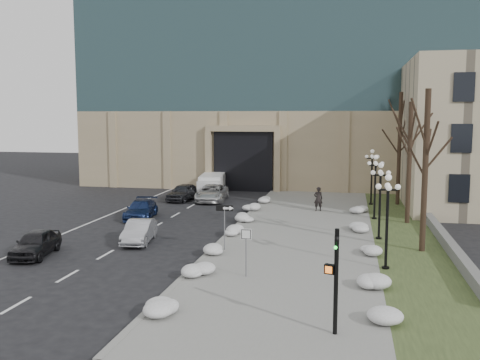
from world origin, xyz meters
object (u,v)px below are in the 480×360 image
object	(u,v)px
car_c	(141,209)
lamppost_c	(375,178)
car_b	(139,231)
pedestrian	(318,199)
box_truck	(212,185)
lamppost_a	(387,209)
lamppost_b	(380,190)
one_way_sign	(227,214)
traffic_signal	(335,284)
car_d	(212,193)
keep_sign	(246,242)
car_a	(36,243)
lamppost_d	(372,169)
car_e	(183,192)

from	to	relation	value
car_c	lamppost_c	distance (m)	17.25
car_b	pedestrian	xyz separation A→B (m)	(9.88, 12.30, 0.40)
box_truck	lamppost_a	xyz separation A→B (m)	(14.76, -22.82, 2.16)
car_c	car_b	bearing A→B (deg)	-78.34
box_truck	lamppost_b	size ratio (longest dim) A/B	1.30
one_way_sign	traffic_signal	distance (m)	12.15
car_b	one_way_sign	world-z (taller)	one_way_sign
car_d	box_truck	world-z (taller)	box_truck
one_way_sign	lamppost_c	world-z (taller)	lamppost_c
lamppost_a	pedestrian	bearing A→B (deg)	105.25
car_d	keep_sign	bearing A→B (deg)	-76.47
one_way_sign	traffic_signal	bearing A→B (deg)	-66.12
car_b	lamppost_a	world-z (taller)	lamppost_a
car_b	car_c	size ratio (longest dim) A/B	0.88
box_truck	lamppost_c	world-z (taller)	lamppost_c
car_a	lamppost_d	size ratio (longest dim) A/B	0.87
one_way_sign	lamppost_a	xyz separation A→B (m)	(8.40, -1.92, 0.90)
pedestrian	box_truck	distance (m)	12.94
lamppost_a	lamppost_b	size ratio (longest dim) A/B	1.00
car_a	car_b	distance (m)	5.89
keep_sign	traffic_signal	size ratio (longest dim) A/B	0.63
car_c	lamppost_c	xyz separation A→B (m)	(16.85, 2.82, 2.40)
lamppost_a	lamppost_c	distance (m)	13.00
car_d	lamppost_c	distance (m)	15.24
pedestrian	one_way_sign	distance (m)	14.13
car_c	pedestrian	xyz separation A→B (m)	(12.66, 5.18, 0.39)
car_e	pedestrian	xyz separation A→B (m)	(12.18, -3.56, 0.32)
car_d	box_truck	bearing A→B (deg)	99.74
one_way_sign	keep_sign	distance (m)	5.05
car_d	lamppost_b	size ratio (longest dim) A/B	1.11
lamppost_a	keep_sign	bearing A→B (deg)	-157.13
box_truck	car_d	bearing A→B (deg)	-82.80
car_a	car_e	size ratio (longest dim) A/B	0.94
car_c	car_d	bearing A→B (deg)	61.27
car_a	lamppost_b	size ratio (longest dim) A/B	0.87
car_a	lamppost_c	bearing A→B (deg)	27.15
car_a	car_e	bearing A→B (deg)	74.15
car_b	pedestrian	bearing A→B (deg)	42.00
car_e	keep_sign	distance (m)	23.83
car_e	one_way_sign	size ratio (longest dim) A/B	1.67
pedestrian	lamppost_c	xyz separation A→B (m)	(4.19, -2.36, 2.00)
car_d	pedestrian	xyz separation A→B (m)	(9.59, -3.71, 0.34)
keep_sign	lamppost_c	size ratio (longest dim) A/B	0.50
car_e	lamppost_c	world-z (taller)	lamppost_c
car_c	lamppost_a	distance (m)	19.83
car_b	traffic_signal	world-z (taller)	traffic_signal
keep_sign	car_d	bearing A→B (deg)	106.82
keep_sign	traffic_signal	xyz separation A→B (m)	(4.21, -5.83, 0.13)
traffic_signal	lamppost_d	xyz separation A→B (m)	(2.24, 28.05, 1.19)
car_a	keep_sign	size ratio (longest dim) A/B	1.74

